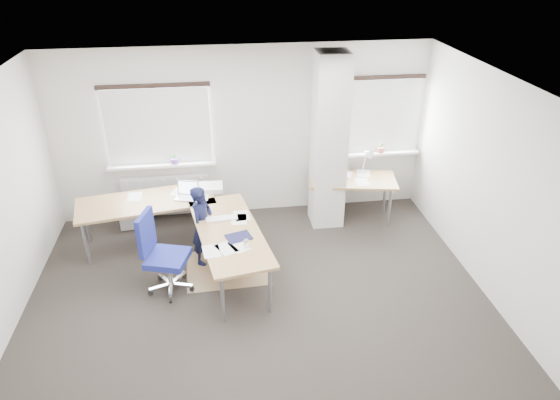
{
  "coord_description": "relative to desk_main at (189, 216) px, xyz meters",
  "views": [
    {
      "loc": [
        -0.43,
        -5.06,
        4.26
      ],
      "look_at": [
        0.39,
        0.9,
        1.01
      ],
      "focal_mm": 32.0,
      "sensor_mm": 36.0,
      "label": 1
    }
  ],
  "objects": [
    {
      "name": "person",
      "position": [
        0.19,
        -0.13,
        -0.09
      ],
      "size": [
        0.46,
        0.52,
        1.2
      ],
      "primitive_type": "imported",
      "rotation": [
        0.0,
        0.0,
        1.09
      ],
      "color": "black",
      "rests_on": "ground"
    },
    {
      "name": "desk_side",
      "position": [
        2.61,
        0.8,
        -0.01
      ],
      "size": [
        1.5,
        0.93,
        1.22
      ],
      "rotation": [
        0.0,
        0.0,
        -0.17
      ],
      "color": "brown",
      "rests_on": "ground"
    },
    {
      "name": "desk_main",
      "position": [
        0.0,
        0.0,
        0.0
      ],
      "size": [
        2.82,
        2.63,
        0.96
      ],
      "rotation": [
        0.0,
        0.0,
        0.17
      ],
      "color": "brown",
      "rests_on": "ground"
    },
    {
      "name": "ground",
      "position": [
        0.88,
        -1.19,
        -0.69
      ],
      "size": [
        6.0,
        6.0,
        0.0
      ],
      "primitive_type": "plane",
      "color": "#282420",
      "rests_on": "ground"
    },
    {
      "name": "white_crate",
      "position": [
        -0.94,
        1.06,
        -0.55
      ],
      "size": [
        0.51,
        0.37,
        0.29
      ],
      "primitive_type": "cube",
      "rotation": [
        0.0,
        0.0,
        0.09
      ],
      "color": "white",
      "rests_on": "ground"
    },
    {
      "name": "floor_mat",
      "position": [
        0.5,
        -0.37,
        -0.69
      ],
      "size": [
        1.18,
        1.01,
        0.01
      ],
      "primitive_type": "cube",
      "rotation": [
        0.0,
        0.0,
        0.03
      ],
      "color": "#92754F",
      "rests_on": "ground"
    },
    {
      "name": "room_shell",
      "position": [
        1.06,
        -0.73,
        1.05
      ],
      "size": [
        6.04,
        5.04,
        2.82
      ],
      "color": "beige",
      "rests_on": "ground"
    },
    {
      "name": "task_chair",
      "position": [
        -0.31,
        -0.73,
        -0.37
      ],
      "size": [
        0.65,
        0.63,
        1.15
      ],
      "rotation": [
        0.0,
        0.0,
        -0.29
      ],
      "color": "navy",
      "rests_on": "ground"
    }
  ]
}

